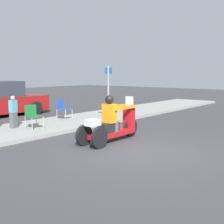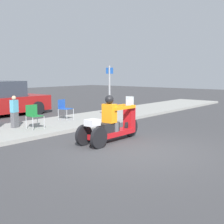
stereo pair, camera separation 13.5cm
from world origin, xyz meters
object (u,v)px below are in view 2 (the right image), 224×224
(motorcycle_trike, at_px, (112,125))
(folding_chair_set_back, at_px, (64,107))
(street_sign, at_px, (110,91))
(spectator_with_child, at_px, (14,112))
(folding_chair_curbside, at_px, (33,114))

(motorcycle_trike, relative_size, folding_chair_set_back, 3.00)
(street_sign, bearing_deg, folding_chair_set_back, 121.37)
(spectator_with_child, distance_m, folding_chair_set_back, 2.41)
(spectator_with_child, distance_m, folding_chair_curbside, 0.73)
(motorcycle_trike, height_order, street_sign, street_sign)
(motorcycle_trike, relative_size, folding_chair_curbside, 3.00)
(motorcycle_trike, distance_m, folding_chair_curbside, 3.10)
(motorcycle_trike, distance_m, street_sign, 3.43)
(motorcycle_trike, xyz_separation_m, folding_chair_set_back, (1.51, 3.82, 0.12))
(motorcycle_trike, relative_size, street_sign, 1.12)
(folding_chair_curbside, xyz_separation_m, street_sign, (3.08, -0.85, 0.69))
(folding_chair_set_back, xyz_separation_m, folding_chair_curbside, (-2.08, -0.78, 0.00))
(motorcycle_trike, height_order, spectator_with_child, motorcycle_trike)
(folding_chair_set_back, xyz_separation_m, street_sign, (0.99, -1.63, 0.69))
(folding_chair_curbside, bearing_deg, folding_chair_set_back, 20.44)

